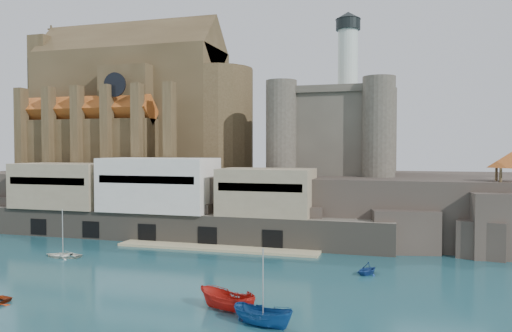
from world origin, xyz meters
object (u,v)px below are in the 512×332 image
Objects in this scene: church at (138,111)px; boat_2 at (263,326)px; pavilion at (512,162)px; castle_keep at (335,128)px.

boat_2 is (41.01, -52.10, -22.13)m from church.
boat_2 is (-25.12, -36.25, -12.73)m from pavilion.
church is 7.34× the size of pavilion.
church is 8.59× the size of boat_2.
boat_2 is at bearing -89.10° from castle_keep.
church reaches higher than pavilion.
castle_keep is (40.21, -0.78, -3.81)m from church.
castle_keep is 4.58× the size of pavilion.
castle_keep is 30.50m from pavilion.
castle_keep is at bearing 149.82° from pavilion.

